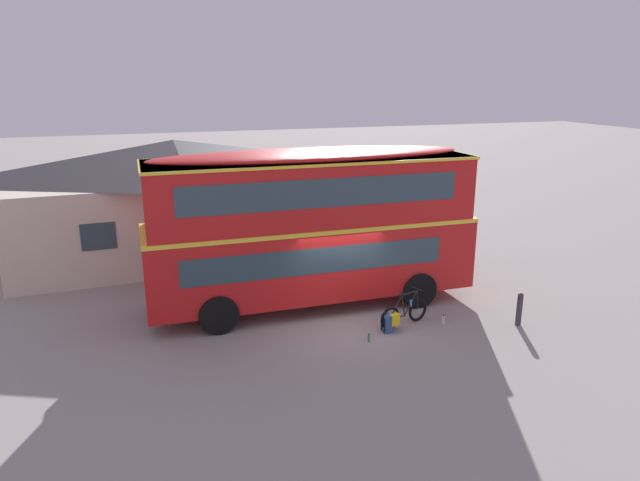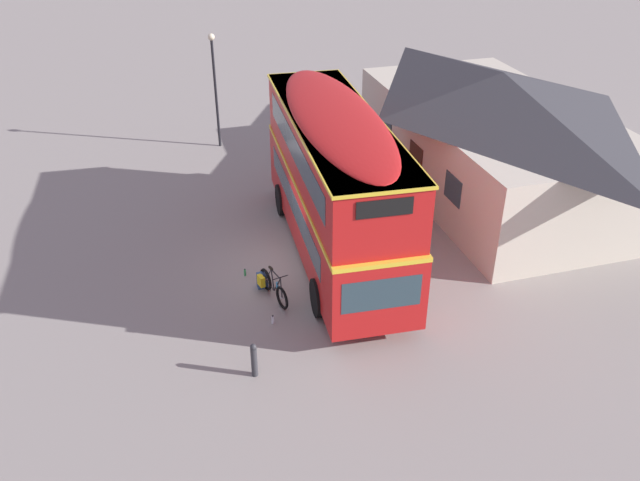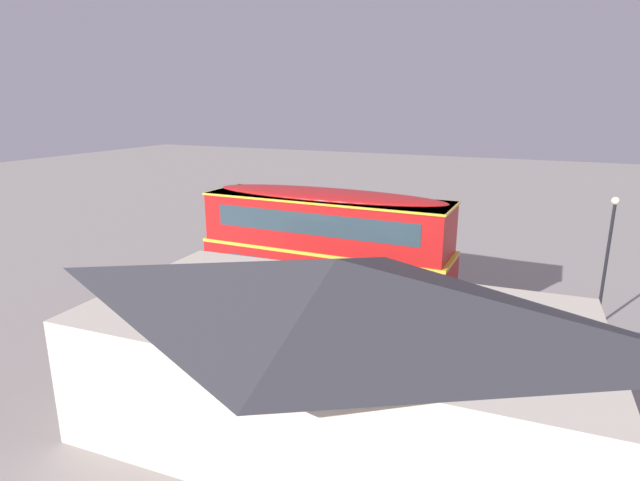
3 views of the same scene
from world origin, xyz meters
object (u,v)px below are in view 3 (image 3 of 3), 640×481
Objects in this scene: water_bottle_clear_plastic at (286,276)px; street_lamp at (608,249)px; kerb_bollard at (259,259)px; backpack_on_ground at (321,278)px; touring_bicycle at (307,276)px; double_decker_bus at (326,245)px; water_bottle_green_metal at (339,281)px.

water_bottle_clear_plastic is 13.23m from street_lamp.
street_lamp reaches higher than kerb_bollard.
kerb_bollard is at bearing -12.00° from backpack_on_ground.
kerb_bollard is (3.13, -0.98, 0.13)m from touring_bicycle.
street_lamp is (-11.14, -0.09, 2.69)m from backpack_on_ground.
backpack_on_ground is at bearing -161.44° from touring_bicycle.
touring_bicycle is at bearing 162.55° from kerb_bollard.
double_decker_bus is 4.75m from water_bottle_clear_plastic.
water_bottle_clear_plastic is at bearing 9.56° from water_bottle_green_metal.
touring_bicycle is 3.19× the size of backpack_on_ground.
street_lamp is (-9.80, -2.63, 0.32)m from double_decker_bus.
kerb_bollard reaches higher than water_bottle_green_metal.
water_bottle_green_metal is (-1.31, -0.62, -0.26)m from touring_bicycle.
kerb_bollard is (4.44, -0.37, 0.39)m from water_bottle_green_metal.
street_lamp is at bearing -164.97° from double_decker_bus.
backpack_on_ground reaches higher than water_bottle_clear_plastic.
backpack_on_ground is at bearing 30.09° from water_bottle_green_metal.
backpack_on_ground is at bearing 168.00° from kerb_bollard.
backpack_on_ground is (-0.58, -0.20, -0.10)m from touring_bicycle.
double_decker_bus is 18.56× the size of backpack_on_ground.
kerb_bollard is (5.06, -3.33, -2.14)m from double_decker_bus.
touring_bicycle reaches higher than water_bottle_green_metal.
street_lamp is at bearing 177.30° from kerb_bollard.
water_bottle_green_metal is 0.25× the size of kerb_bollard.
double_decker_bus is 38.03× the size of water_bottle_clear_plastic.
street_lamp is 4.97× the size of kerb_bollard.
backpack_on_ground is 1.78m from water_bottle_clear_plastic.
backpack_on_ground is 0.54× the size of kerb_bollard.
water_bottle_clear_plastic is at bearing -39.19° from double_decker_bus.
backpack_on_ground is 0.11× the size of street_lamp.
kerb_bollard reaches higher than backpack_on_ground.
water_bottle_clear_plastic is at bearing 157.90° from kerb_bollard.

